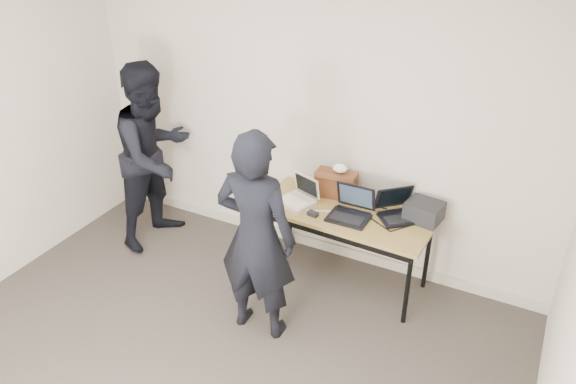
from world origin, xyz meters
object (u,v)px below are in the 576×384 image
Objects in this scene: leather_satchel at (336,184)px; desk at (344,218)px; laptop_right at (398,211)px; equipment_box at (424,211)px; person_observer at (155,155)px; laptop_beige at (298,198)px; laptop_center at (351,210)px; person_typist at (256,237)px.

desk is at bearing -58.04° from leather_satchel.
laptop_right is 0.22m from equipment_box.
person_observer is (-1.91, -0.14, 0.25)m from desk.
laptop_beige is (-0.43, -0.03, 0.11)m from desk.
desk is 5.33× the size of equipment_box.
laptop_beige is at bearing 149.62° from laptop_right.
laptop_center is (0.07, -0.03, 0.12)m from desk.
equipment_box is at bearing -75.85° from person_observer.
person_typist is (-0.79, -1.01, 0.10)m from laptop_right.
leather_satchel is 0.22× the size of person_typist.
leather_satchel is (-0.60, 0.08, 0.07)m from laptop_right.
laptop_center reaches higher than laptop_right.
laptop_center is at bearing -79.98° from person_observer.
person_typist reaches higher than laptop_beige.
person_observer is at bearing -174.11° from leather_satchel.
laptop_beige is 1.08m from equipment_box.
leather_satchel is at bearing 65.17° from laptop_beige.
person_typist is at bearing -110.57° from desk.
person_observer is at bearing -176.64° from laptop_center.
leather_satchel is (0.25, 0.25, 0.08)m from laptop_beige.
person_typist is (-1.00, -1.06, 0.07)m from equipment_box.
laptop_right is at bearing 31.15° from laptop_beige.
laptop_right reaches higher than equipment_box.
person_typist is (-0.44, -0.84, 0.09)m from laptop_center.
leather_satchel is at bearing -103.25° from person_typist.
leather_satchel is at bearing 130.37° from laptop_right.
person_typist is 1.70m from person_observer.
laptop_center is 0.36m from leather_satchel.
laptop_right is 1.58× the size of equipment_box.
laptop_center reaches higher than desk.
person_typist is at bearing -66.65° from laptop_beige.
leather_satchel is 0.81m from equipment_box.
person_observer reaches higher than laptop_center.
person_observer is (-1.54, 0.72, 0.04)m from person_typist.
laptop_right is 2.35m from person_observer.
desk is at bearing -79.09° from person_observer.
equipment_box reaches higher than desk.
desk is at bearing 157.45° from laptop_right.
equipment_box is (0.63, 0.19, 0.14)m from desk.
desk is at bearing -116.46° from person_typist.
person_observer is at bearing -173.31° from desk.
equipment_box is (0.21, 0.04, 0.03)m from laptop_right.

